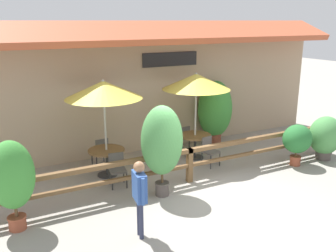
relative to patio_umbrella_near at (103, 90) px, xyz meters
The scene contains 17 objects.
ground_plane 3.96m from the patio_umbrella_near, 54.14° to the right, with size 60.00×60.00×0.00m, color gray.
building_facade 2.43m from the patio_umbrella_near, 40.91° to the left, with size 14.28×1.49×4.23m.
patio_railing 2.93m from the patio_umbrella_near, 38.92° to the right, with size 10.40×0.14×0.95m.
patio_umbrella_near is the anchor object (origin of this frame).
dining_table_near 1.84m from the patio_umbrella_near, ahead, with size 1.02×1.02×0.77m.
chair_near_streetside 2.11m from the patio_umbrella_near, 88.15° to the right, with size 0.48×0.48×0.87m.
chair_near_wallside 2.11m from the patio_umbrella_near, 84.72° to the left, with size 0.45×0.45×0.87m.
patio_umbrella_middle 2.92m from the patio_umbrella_near, ahead, with size 2.08×2.08×2.73m.
dining_table_middle 3.45m from the patio_umbrella_near, ahead, with size 1.02×1.02×0.77m.
chair_middle_streetside 3.63m from the patio_umbrella_near, 13.18° to the right, with size 0.49×0.49×0.87m.
chair_middle_wallside 3.58m from the patio_umbrella_near, 15.06° to the left, with size 0.47×0.47×0.87m.
potted_plant_tall_tropical 2.27m from the patio_umbrella_near, 66.55° to the right, with size 1.04×0.93×2.31m.
potted_plant_broad_leaf 5.86m from the patio_umbrella_near, 19.78° to the right, with size 0.90×0.81×1.27m.
potted_plant_entrance_palm 3.43m from the patio_umbrella_near, 144.48° to the right, with size 0.91×0.82×1.95m.
potted_plant_small_flowering 6.97m from the patio_umbrella_near, 16.55° to the right, with size 1.07×0.96×1.38m.
potted_plant_corner_fern 4.63m from the patio_umbrella_near, 13.32° to the left, with size 1.23×1.11×2.24m.
pedestrian 3.63m from the patio_umbrella_near, 97.33° to the right, with size 0.26×0.57×1.63m.
Camera 1 is at (-4.87, -6.99, 4.23)m, focal length 40.00 mm.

